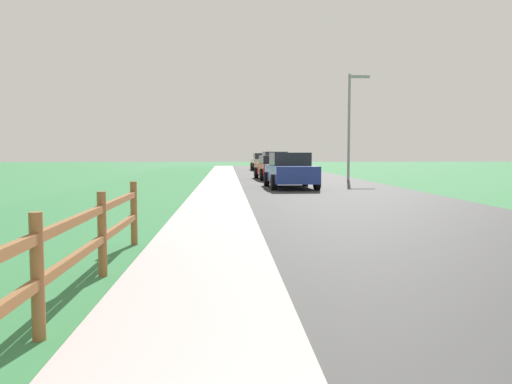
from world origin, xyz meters
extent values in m
plane|color=#337441|center=(0.00, 25.00, 0.00)|extent=(120.00, 120.00, 0.00)
cube|color=#363636|center=(3.50, 27.00, 0.00)|extent=(7.00, 66.00, 0.01)
cube|color=#B0A1A0|center=(-3.00, 27.00, 0.00)|extent=(6.00, 66.00, 0.01)
cube|color=#337441|center=(-4.50, 27.00, 0.01)|extent=(5.00, 66.00, 0.00)
cylinder|color=brown|center=(-2.22, 3.41, 0.53)|extent=(0.11, 0.11, 1.07)
cylinder|color=brown|center=(-2.22, 5.68, 0.53)|extent=(0.11, 0.11, 1.07)
cylinder|color=brown|center=(-2.22, 7.94, 0.53)|extent=(0.11, 0.11, 1.07)
cube|color=brown|center=(-2.22, 3.41, 0.48)|extent=(0.07, 9.07, 0.09)
cube|color=brown|center=(-2.22, 3.41, 0.86)|extent=(0.07, 9.07, 0.09)
cube|color=navy|center=(2.10, 22.00, 0.63)|extent=(1.94, 4.39, 0.71)
cube|color=#1E232B|center=(2.09, 22.24, 1.26)|extent=(1.64, 2.02, 0.55)
cylinder|color=black|center=(1.16, 23.31, 0.32)|extent=(0.24, 0.66, 0.65)
cylinder|color=black|center=(2.95, 23.37, 0.32)|extent=(0.24, 0.66, 0.65)
cylinder|color=black|center=(1.25, 20.63, 0.32)|extent=(0.24, 0.66, 0.65)
cylinder|color=black|center=(3.04, 20.69, 0.32)|extent=(0.24, 0.66, 0.65)
cube|color=maroon|center=(2.04, 29.27, 0.60)|extent=(1.99, 4.78, 0.63)
cube|color=#1E232B|center=(2.05, 29.16, 1.14)|extent=(1.65, 2.24, 0.46)
cylinder|color=black|center=(1.09, 30.68, 0.33)|extent=(0.25, 0.68, 0.67)
cylinder|color=black|center=(2.84, 30.77, 0.33)|extent=(0.25, 0.68, 0.67)
cylinder|color=black|center=(1.24, 27.77, 0.33)|extent=(0.25, 0.68, 0.67)
cylinder|color=black|center=(2.99, 27.86, 0.33)|extent=(0.25, 0.68, 0.67)
cube|color=white|center=(2.72, 36.82, 0.71)|extent=(1.95, 4.62, 0.77)
cube|color=#1E232B|center=(2.73, 36.75, 1.34)|extent=(1.64, 2.30, 0.50)
cylinder|color=black|center=(1.78, 38.19, 0.38)|extent=(0.25, 0.77, 0.76)
cylinder|color=black|center=(3.55, 38.26, 0.38)|extent=(0.25, 0.77, 0.76)
cylinder|color=black|center=(1.90, 35.37, 0.38)|extent=(0.25, 0.77, 0.76)
cylinder|color=black|center=(3.66, 35.44, 0.38)|extent=(0.25, 0.77, 0.76)
cube|color=#C6B793|center=(2.53, 45.11, 0.63)|extent=(1.93, 4.81, 0.71)
cube|color=#1E232B|center=(2.53, 44.97, 1.23)|extent=(1.68, 2.50, 0.49)
cylinder|color=black|center=(1.57, 46.59, 0.32)|extent=(0.22, 0.65, 0.64)
cylinder|color=black|center=(3.46, 46.61, 0.32)|extent=(0.22, 0.65, 0.64)
cylinder|color=black|center=(1.59, 43.62, 0.32)|extent=(0.22, 0.65, 0.64)
cylinder|color=black|center=(3.48, 43.64, 0.32)|extent=(0.22, 0.65, 0.64)
cylinder|color=gray|center=(6.03, 28.02, 2.90)|extent=(0.14, 0.14, 5.81)
cube|color=#999999|center=(6.58, 28.02, 5.66)|extent=(1.10, 0.20, 0.14)
camera|label=1|loc=(-0.67, -0.96, 1.55)|focal=37.34mm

